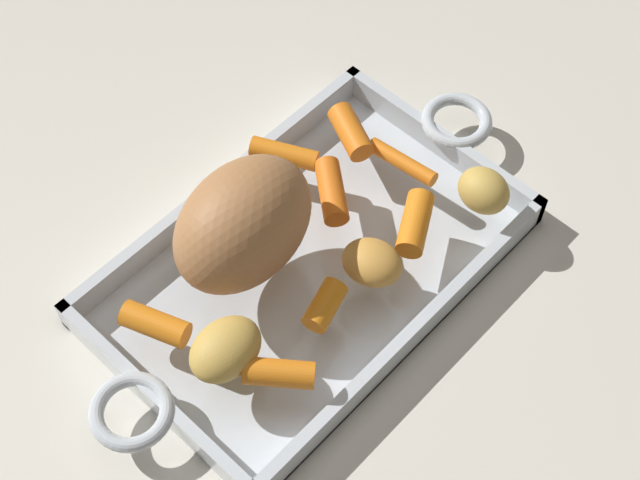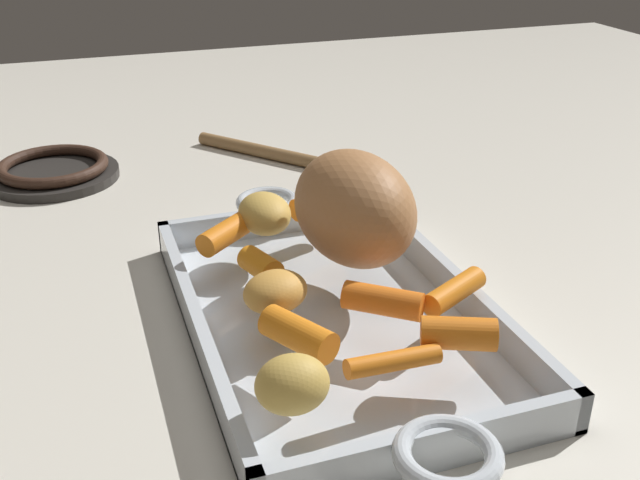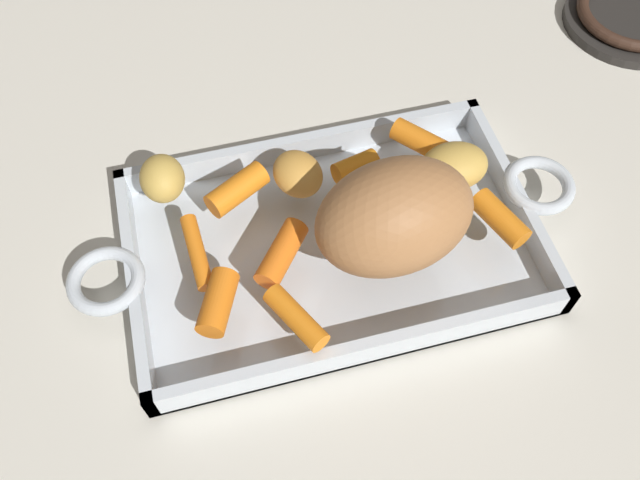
# 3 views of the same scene
# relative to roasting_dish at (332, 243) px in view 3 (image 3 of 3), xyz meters

# --- Properties ---
(ground_plane) EXTENTS (2.22, 2.22, 0.00)m
(ground_plane) POSITION_rel_roasting_dish_xyz_m (0.00, 0.00, -0.01)
(ground_plane) COLOR silver
(roasting_dish) EXTENTS (0.47, 0.23, 0.04)m
(roasting_dish) POSITION_rel_roasting_dish_xyz_m (0.00, 0.00, 0.00)
(roasting_dish) COLOR silver
(roasting_dish) RESTS_ON ground_plane
(pork_roast) EXTENTS (0.14, 0.11, 0.10)m
(pork_roast) POSITION_rel_roasting_dish_xyz_m (-0.04, 0.03, 0.07)
(pork_roast) COLOR #A76F42
(pork_roast) RESTS_ON roasting_dish
(baby_carrot_center_right) EXTENTS (0.06, 0.05, 0.02)m
(baby_carrot_center_right) POSITION_rel_roasting_dish_xyz_m (0.07, -0.05, 0.04)
(baby_carrot_center_right) COLOR orange
(baby_carrot_center_right) RESTS_ON roasting_dish
(baby_carrot_short) EXTENTS (0.04, 0.06, 0.02)m
(baby_carrot_short) POSITION_rel_roasting_dish_xyz_m (0.11, 0.05, 0.04)
(baby_carrot_short) COLOR orange
(baby_carrot_short) RESTS_ON roasting_dish
(baby_carrot_southeast) EXTENTS (0.04, 0.06, 0.02)m
(baby_carrot_southeast) POSITION_rel_roasting_dish_xyz_m (0.05, 0.08, 0.04)
(baby_carrot_southeast) COLOR orange
(baby_carrot_southeast) RESTS_ON roasting_dish
(baby_carrot_long) EXTENTS (0.05, 0.03, 0.02)m
(baby_carrot_long) POSITION_rel_roasting_dish_xyz_m (-0.04, -0.05, 0.04)
(baby_carrot_long) COLOR orange
(baby_carrot_long) RESTS_ON roasting_dish
(baby_carrot_northeast) EXTENTS (0.05, 0.06, 0.02)m
(baby_carrot_northeast) POSITION_rel_roasting_dish_xyz_m (-0.10, -0.07, 0.04)
(baby_carrot_northeast) COLOR orange
(baby_carrot_northeast) RESTS_ON roasting_dish
(baby_carrot_center_left) EXTENTS (0.04, 0.06, 0.02)m
(baby_carrot_center_left) POSITION_rel_roasting_dish_xyz_m (-0.14, 0.04, 0.04)
(baby_carrot_center_left) COLOR orange
(baby_carrot_center_left) RESTS_ON roasting_dish
(baby_carrot_northwest) EXTENTS (0.02, 0.07, 0.02)m
(baby_carrot_northwest) POSITION_rel_roasting_dish_xyz_m (0.12, -0.00, 0.03)
(baby_carrot_northwest) COLOR orange
(baby_carrot_northwest) RESTS_ON roasting_dish
(baby_carrot_southwest) EXTENTS (0.06, 0.06, 0.02)m
(baby_carrot_southwest) POSITION_rel_roasting_dish_xyz_m (0.05, 0.02, 0.04)
(baby_carrot_southwest) COLOR orange
(baby_carrot_southwest) RESTS_ON roasting_dish
(potato_golden_small) EXTENTS (0.06, 0.06, 0.03)m
(potato_golden_small) POSITION_rel_roasting_dish_xyz_m (0.02, -0.05, 0.04)
(potato_golden_small) COLOR gold
(potato_golden_small) RESTS_ON roasting_dish
(potato_corner) EXTENTS (0.06, 0.05, 0.04)m
(potato_corner) POSITION_rel_roasting_dish_xyz_m (-0.12, -0.02, 0.04)
(potato_corner) COLOR gold
(potato_corner) RESTS_ON roasting_dish
(potato_golden_large) EXTENTS (0.04, 0.05, 0.04)m
(potato_golden_large) POSITION_rel_roasting_dish_xyz_m (0.14, -0.08, 0.05)
(potato_golden_large) COLOR gold
(potato_golden_large) RESTS_ON roasting_dish
(stove_burner_rear) EXTENTS (0.16, 0.16, 0.03)m
(stove_burner_rear) POSITION_rel_roasting_dish_xyz_m (-0.42, -0.21, 0.00)
(stove_burner_rear) COLOR #282623
(stove_burner_rear) RESTS_ON ground_plane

